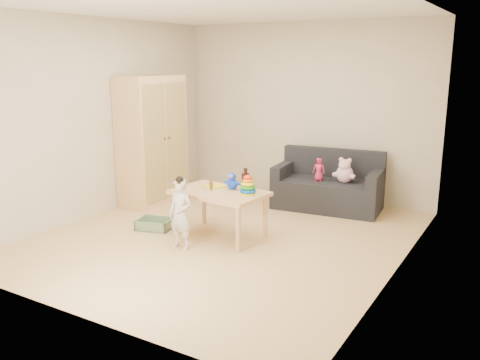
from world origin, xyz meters
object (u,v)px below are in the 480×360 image
Objects in this scene: wardrobe at (152,140)px; play_table at (220,214)px; sofa at (327,195)px; toddler at (181,215)px.

wardrobe reaches higher than play_table.
wardrobe reaches higher than sofa.
wardrobe reaches higher than toddler.
toddler is at bearing -115.71° from sofa.
wardrobe is at bearing 140.17° from toddler.
wardrobe is 2.35× the size of toddler.
wardrobe is at bearing -163.69° from sofa.
play_table is at bearing -25.51° from wardrobe.
wardrobe is 1.72× the size of play_table.
play_table is at bearing -116.77° from sofa.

